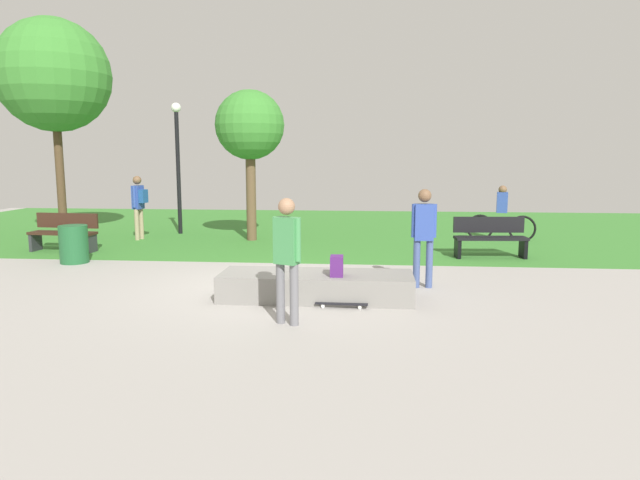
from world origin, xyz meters
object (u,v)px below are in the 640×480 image
at_px(pedestrian_with_backpack, 139,201).
at_px(trash_bin, 74,244).
at_px(skater_watching, 424,230).
at_px(lamp_post, 178,154).
at_px(park_bench_far_left, 490,236).
at_px(tree_young_birch, 250,127).
at_px(concrete_ledge, 316,286).
at_px(skateboard_by_ledge, 342,303).
at_px(park_bench_near_lamppost, 64,231).
at_px(backpack_on_ledge, 337,266).
at_px(skater_performing_trick, 287,251).
at_px(cyclist_on_bicycle, 501,217).
at_px(tree_slender_maple, 54,76).

bearing_deg(pedestrian_with_backpack, trash_bin, -90.77).
distance_m(skater_watching, lamp_post, 9.21).
relative_size(park_bench_far_left, tree_young_birch, 0.41).
bearing_deg(tree_young_birch, concrete_ledge, -69.10).
xyz_separation_m(skater_watching, trash_bin, (-7.27, 1.66, -0.60)).
bearing_deg(skater_watching, park_bench_far_left, 60.52).
height_order(concrete_ledge, pedestrian_with_backpack, pedestrian_with_backpack).
xyz_separation_m(skateboard_by_ledge, trash_bin, (-5.93, 3.09, 0.34)).
distance_m(skater_watching, pedestrian_with_backpack, 8.82).
xyz_separation_m(skater_watching, lamp_post, (-6.53, 6.35, 1.32)).
distance_m(skateboard_by_ledge, park_bench_far_left, 5.54).
bearing_deg(park_bench_near_lamppost, trash_bin, -54.66).
bearing_deg(park_bench_far_left, skater_watching, -119.48).
distance_m(concrete_ledge, lamp_post, 8.98).
relative_size(backpack_on_ledge, park_bench_near_lamppost, 0.20).
relative_size(skater_performing_trick, park_bench_near_lamppost, 1.06).
xyz_separation_m(concrete_ledge, trash_bin, (-5.49, 2.63, 0.19)).
bearing_deg(trash_bin, cyclist_on_bicycle, 23.13).
height_order(trash_bin, cyclist_on_bicycle, cyclist_on_bicycle).
bearing_deg(tree_slender_maple, lamp_post, 20.11).
height_order(concrete_ledge, skater_performing_trick, skater_performing_trick).
distance_m(skater_performing_trick, tree_young_birch, 8.18).
distance_m(trash_bin, cyclist_on_bicycle, 10.76).
relative_size(park_bench_far_left, lamp_post, 0.43).
bearing_deg(concrete_ledge, pedestrian_with_backpack, 132.07).
bearing_deg(pedestrian_with_backpack, skateboard_by_ledge, -47.87).
bearing_deg(skater_performing_trick, backpack_on_ledge, 64.11).
distance_m(tree_young_birch, trash_bin, 5.44).
bearing_deg(tree_slender_maple, pedestrian_with_backpack, -4.72).
distance_m(park_bench_near_lamppost, park_bench_far_left, 10.04).
xyz_separation_m(skater_performing_trick, pedestrian_with_backpack, (-5.19, 7.44, 0.03)).
relative_size(trash_bin, pedestrian_with_backpack, 0.46).
relative_size(concrete_ledge, skateboard_by_ledge, 3.82).
bearing_deg(skateboard_by_ledge, backpack_on_ledge, 108.57).
bearing_deg(concrete_ledge, trash_bin, 154.45).
bearing_deg(skater_watching, tree_young_birch, 128.27).
relative_size(tree_slender_maple, lamp_post, 1.57).
distance_m(park_bench_far_left, trash_bin, 9.16).
bearing_deg(trash_bin, park_bench_near_lamppost, 125.34).
distance_m(skater_performing_trick, lamp_post, 9.90).
height_order(concrete_ledge, park_bench_far_left, park_bench_far_left).
bearing_deg(cyclist_on_bicycle, park_bench_far_left, -107.17).
height_order(tree_slender_maple, lamp_post, tree_slender_maple).
bearing_deg(tree_slender_maple, skater_watching, -28.92).
height_order(park_bench_near_lamppost, cyclist_on_bicycle, cyclist_on_bicycle).
xyz_separation_m(park_bench_near_lamppost, tree_young_birch, (4.11, 2.19, 2.56)).
height_order(tree_young_birch, tree_slender_maple, tree_slender_maple).
height_order(park_bench_near_lamppost, lamp_post, lamp_post).
bearing_deg(park_bench_near_lamppost, pedestrian_with_backpack, 62.46).
height_order(lamp_post, trash_bin, lamp_post).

